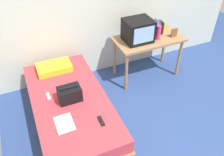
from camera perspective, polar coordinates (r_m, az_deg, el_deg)
ground_plane at (r=3.39m, az=11.07°, el=-15.93°), size 8.00×8.00×0.00m
wall_back at (r=4.02m, az=-2.49°, el=17.86°), size 5.20×0.10×2.60m
bed at (r=3.45m, az=-9.76°, el=-7.93°), size 1.00×2.00×0.52m
desk at (r=4.13m, az=8.69°, el=8.28°), size 1.16×0.60×0.76m
tv at (r=3.90m, az=6.25°, el=11.26°), size 0.44×0.39×0.36m
water_bottle at (r=4.01m, az=11.03°, el=10.64°), size 0.08×0.08×0.24m
book_row at (r=4.20m, az=11.04°, el=11.83°), size 0.17×0.16×0.25m
picture_frame at (r=4.16m, az=14.66°, el=10.44°), size 0.11×0.02×0.15m
pillow at (r=3.77m, az=-13.70°, el=2.48°), size 0.52×0.31×0.10m
handbag at (r=3.17m, az=-10.12°, el=-3.79°), size 0.30×0.20×0.23m
magazine at (r=2.96m, az=-11.33°, el=-10.61°), size 0.21×0.29×0.01m
remote_dark at (r=2.92m, az=-2.60°, el=-10.23°), size 0.04×0.16×0.02m
remote_silver at (r=3.33m, az=-15.01°, el=-4.27°), size 0.04×0.14×0.02m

